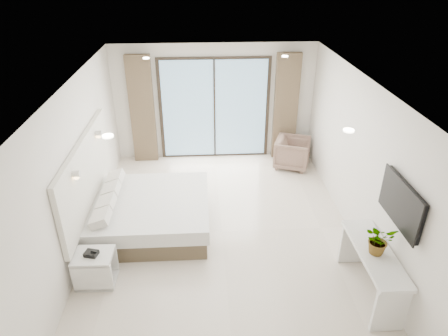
{
  "coord_description": "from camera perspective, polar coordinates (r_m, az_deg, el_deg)",
  "views": [
    {
      "loc": [
        -0.3,
        -5.74,
        4.38
      ],
      "look_at": [
        0.06,
        0.4,
        1.07
      ],
      "focal_mm": 32.0,
      "sensor_mm": 36.0,
      "label": 1
    }
  ],
  "objects": [
    {
      "name": "plant",
      "position": [
        5.87,
        21.19,
        -9.9
      ],
      "size": [
        0.48,
        0.51,
        0.34
      ],
      "primitive_type": "imported",
      "rotation": [
        0.0,
        0.0,
        0.23
      ],
      "color": "#33662D",
      "rests_on": "console_desk"
    },
    {
      "name": "nightstand",
      "position": [
        6.4,
        -17.88,
        -13.47
      ],
      "size": [
        0.58,
        0.48,
        0.51
      ],
      "rotation": [
        0.0,
        0.0,
        -0.03
      ],
      "color": "silver",
      "rests_on": "ground"
    },
    {
      "name": "bed",
      "position": [
        7.28,
        -10.59,
        -6.36
      ],
      "size": [
        2.06,
        1.96,
        0.71
      ],
      "color": "brown",
      "rests_on": "ground"
    },
    {
      "name": "ground",
      "position": [
        7.23,
        -0.32,
        -9.06
      ],
      "size": [
        6.2,
        6.2,
        0.0
      ],
      "primitive_type": "plane",
      "color": "beige",
      "rests_on": "ground"
    },
    {
      "name": "armchair",
      "position": [
        9.3,
        9.78,
        2.34
      ],
      "size": [
        0.9,
        0.93,
        0.76
      ],
      "primitive_type": "imported",
      "rotation": [
        0.0,
        0.0,
        1.22
      ],
      "color": "#846556",
      "rests_on": "ground"
    },
    {
      "name": "phone",
      "position": [
        6.22,
        -18.43,
        -11.52
      ],
      "size": [
        0.22,
        0.19,
        0.06
      ],
      "primitive_type": "cube",
      "rotation": [
        0.0,
        0.0,
        -0.27
      ],
      "color": "black",
      "rests_on": "nightstand"
    },
    {
      "name": "console_desk",
      "position": [
        6.12,
        20.49,
        -12.61
      ],
      "size": [
        0.46,
        1.48,
        0.77
      ],
      "color": "silver",
      "rests_on": "ground"
    },
    {
      "name": "room_shell",
      "position": [
        7.06,
        -2.3,
        4.88
      ],
      "size": [
        4.62,
        6.22,
        2.72
      ],
      "color": "silver",
      "rests_on": "ground"
    }
  ]
}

